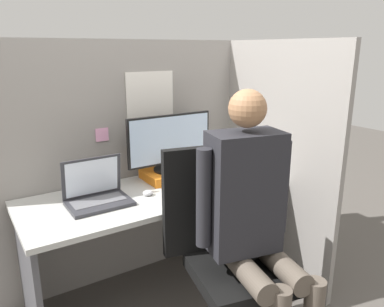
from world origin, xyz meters
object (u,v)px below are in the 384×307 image
Objects in this scene: stapler at (232,165)px; office_chair at (225,249)px; laptop at (97,195)px; carrot_toy at (214,186)px; monitor at (170,142)px; paper_box at (171,174)px; person at (254,216)px.

office_chair reaches higher than stapler.
laptop is 2.19× the size of stapler.
stapler is at bearing 37.26° from carrot_toy.
laptop is (-0.56, -0.15, -0.20)m from monitor.
office_chair reaches higher than paper_box.
monitor is at bearing 82.64° from office_chair.
monitor is 0.54m from stapler.
office_chair is at bearing -97.39° from paper_box.
stapler is (0.49, -0.05, -0.22)m from monitor.
monitor is 0.56× the size of office_chair.
carrot_toy is (0.11, -0.33, -0.22)m from monitor.
stapler is (1.05, 0.10, -0.03)m from laptop.
paper_box is 2.22× the size of carrot_toy.
carrot_toy is at bearing 61.72° from office_chair.
laptop reaches higher than carrot_toy.
paper_box is 0.26× the size of person.
person is at bearing -93.58° from paper_box.
laptop is 2.13× the size of carrot_toy.
stapler is 0.97× the size of carrot_toy.
paper_box is 2.29× the size of stapler.
laptop is (-0.56, -0.14, 0.02)m from paper_box.
monitor is 0.43× the size of person.
person is at bearing -55.78° from laptop.
carrot_toy is 0.47m from office_chair.
laptop is at bearing -174.60° from stapler.
paper_box is 0.35m from carrot_toy.
monitor is at bearing 108.80° from carrot_toy.
paper_box is at bearing 86.42° from person.
office_chair is at bearing -97.36° from monitor.
paper_box is 1.05× the size of laptop.
laptop is 0.25× the size of person.
office_chair is at bearing 102.73° from person.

